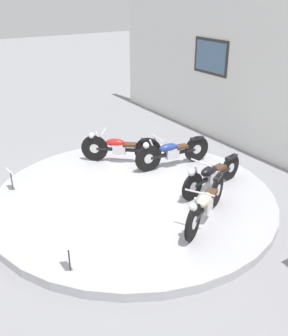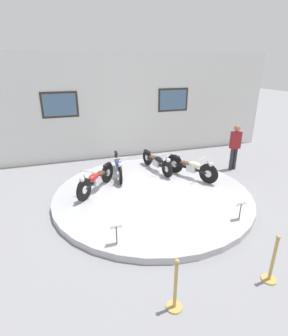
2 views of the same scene
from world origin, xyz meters
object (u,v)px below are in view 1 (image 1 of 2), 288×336
object	(u,v)px
motorcycle_cream	(205,203)
info_placard_front_left	(11,175)
motorcycle_red	(119,147)
motorcycle_blue	(172,151)
info_placard_front_centre	(68,251)
motorcycle_black	(211,174)

from	to	relation	value
motorcycle_cream	info_placard_front_left	size ratio (longest dim) A/B	3.47
motorcycle_red	motorcycle_blue	distance (m)	1.31
info_placard_front_left	info_placard_front_centre	bearing A→B (deg)	0.00
motorcycle_red	info_placard_front_centre	distance (m)	4.20
motorcycle_red	info_placard_front_left	world-z (taller)	motorcycle_red
motorcycle_cream	info_placard_front_centre	distance (m)	2.69
motorcycle_black	info_placard_front_centre	world-z (taller)	motorcycle_black
motorcycle_blue	motorcycle_cream	xyz separation A→B (m)	(2.35, -0.94, 0.00)
motorcycle_black	motorcycle_cream	world-z (taller)	motorcycle_cream
motorcycle_red	info_placard_front_left	distance (m)	2.70
motorcycle_blue	motorcycle_black	size ratio (longest dim) A/B	1.04
motorcycle_black	info_placard_front_centre	bearing A→B (deg)	-76.64
motorcycle_black	info_placard_front_centre	distance (m)	3.73
motorcycle_cream	motorcycle_blue	bearing A→B (deg)	158.10
motorcycle_red	motorcycle_blue	xyz separation A→B (m)	(0.91, 0.94, -0.00)
motorcycle_red	motorcycle_black	distance (m)	2.53
motorcycle_black	motorcycle_cream	size ratio (longest dim) A/B	1.08
motorcycle_cream	info_placard_front_centre	world-z (taller)	motorcycle_cream
info_placard_front_left	info_placard_front_centre	world-z (taller)	same
motorcycle_red	info_placard_front_left	bearing A→B (deg)	-89.01
motorcycle_cream	info_placard_front_left	xyz separation A→B (m)	(-3.21, -2.69, -0.03)
motorcycle_blue	motorcycle_black	distance (m)	1.44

